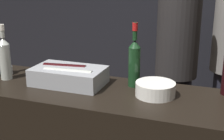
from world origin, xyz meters
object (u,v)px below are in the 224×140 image
Objects in this scene: bowl_white at (155,89)px; candle_votive at (8,70)px; red_wine_bottle_burgundy at (134,61)px; ice_bin_with_bottles at (68,75)px; person_blond_tee at (177,57)px; white_wine_bottle at (5,57)px.

candle_votive is (-0.98, 0.04, -0.01)m from bowl_white.
bowl_white is at bearing -36.08° from red_wine_bottle_burgundy.
person_blond_tee is at bearing 66.83° from ice_bin_with_bottles.
candle_votive is at bearing 177.59° from bowl_white.
ice_bin_with_bottles is at bearing -13.87° from person_blond_tee.
bowl_white reaches higher than candle_votive.
red_wine_bottle_burgundy is at bearing 143.92° from bowl_white.
ice_bin_with_bottles is 0.25× the size of person_blond_tee.
red_wine_bottle_burgundy is at bearing 15.22° from ice_bin_with_bottles.
red_wine_bottle_burgundy reaches higher than ice_bin_with_bottles.
white_wine_bottle is 0.92× the size of red_wine_bottle_burgundy.
candle_votive is 0.15m from white_wine_bottle.
candle_votive is at bearing -31.70° from person_blond_tee.
white_wine_bottle is 1.47m from person_blond_tee.
bowl_white is at bearing 11.85° from person_blond_tee.
red_wine_bottle_burgundy is (0.78, 0.15, 0.01)m from white_wine_bottle.
red_wine_bottle_burgundy reaches higher than bowl_white.
person_blond_tee reaches higher than red_wine_bottle_burgundy.
white_wine_bottle is at bearing -177.70° from bowl_white.
person_blond_tee is (0.10, 1.01, -0.22)m from red_wine_bottle_burgundy.
ice_bin_with_bottles is 0.42m from white_wine_bottle.
person_blond_tee is at bearing 92.54° from bowl_white.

